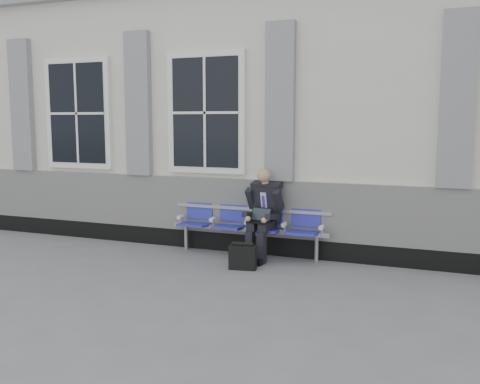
% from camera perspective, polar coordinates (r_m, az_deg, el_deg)
% --- Properties ---
extents(ground, '(70.00, 70.00, 0.00)m').
position_cam_1_polar(ground, '(7.89, -10.31, -8.11)').
color(ground, slate).
rests_on(ground, ground).
extents(station_building, '(14.40, 4.40, 4.49)m').
position_cam_1_polar(station_building, '(10.72, -0.88, 8.15)').
color(station_building, silver).
rests_on(station_building, ground).
extents(bench, '(2.60, 0.47, 0.91)m').
position_cam_1_polar(bench, '(8.45, 0.95, -3.11)').
color(bench, '#9EA0A3').
rests_on(bench, ground).
extents(businessman, '(0.58, 0.78, 1.40)m').
position_cam_1_polar(businessman, '(8.19, 2.53, -1.98)').
color(businessman, black).
rests_on(businessman, ground).
extents(briefcase, '(0.41, 0.23, 0.40)m').
position_cam_1_polar(briefcase, '(7.73, 0.30, -6.92)').
color(briefcase, black).
rests_on(briefcase, ground).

